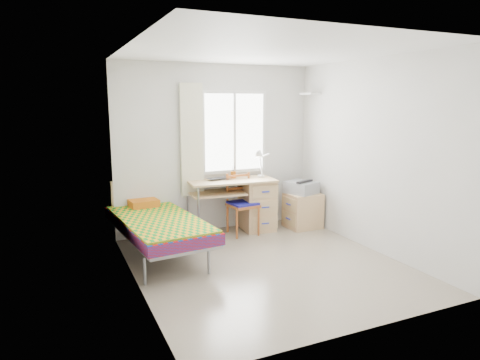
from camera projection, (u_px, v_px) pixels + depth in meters
The scene contains 17 objects.
floor at pixel (267, 265), 5.38m from camera, with size 3.50×3.50×0.00m, color #BCAD93.
ceiling at pixel (270, 51), 4.92m from camera, with size 3.50×3.50×0.00m, color white.
wall_back at pixel (216, 149), 6.72m from camera, with size 3.20×3.20×0.00m, color silver.
wall_left at pixel (134, 171), 4.50m from camera, with size 3.50×3.50×0.00m, color silver.
wall_right at pixel (373, 156), 5.79m from camera, with size 3.50×3.50×0.00m, color silver.
window at pixel (234, 132), 6.77m from camera, with size 1.10×0.04×1.30m.
curtain at pixel (192, 140), 6.46m from camera, with size 0.35×0.05×1.70m, color #EEE7C5.
floating_shelf at pixel (310, 94), 6.85m from camera, with size 0.20×0.32×0.03m, color white.
bed at pixel (157, 223), 5.74m from camera, with size 1.14×2.10×0.87m.
desk at pixel (253, 202), 6.82m from camera, with size 1.39×0.73×0.84m.
chair at pixel (242, 200), 6.60m from camera, with size 0.45×0.45×0.94m.
cabinet at pixel (303, 210), 6.95m from camera, with size 0.53×0.47×0.57m.
printer at pixel (301, 187), 6.90m from camera, with size 0.53×0.57×0.20m.
laptop at pixel (221, 179), 6.57m from camera, with size 0.38×0.24×0.03m, color black.
pen_cup at pixel (233, 175), 6.75m from camera, with size 0.08×0.08×0.11m, color orange.
task_lamp at pixel (261, 161), 6.64m from camera, with size 0.24×0.34×0.46m.
book at pixel (222, 196), 6.56m from camera, with size 0.20×0.27×0.02m, color gray.
Camera 1 is at (-2.40, -4.52, 2.01)m, focal length 32.00 mm.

